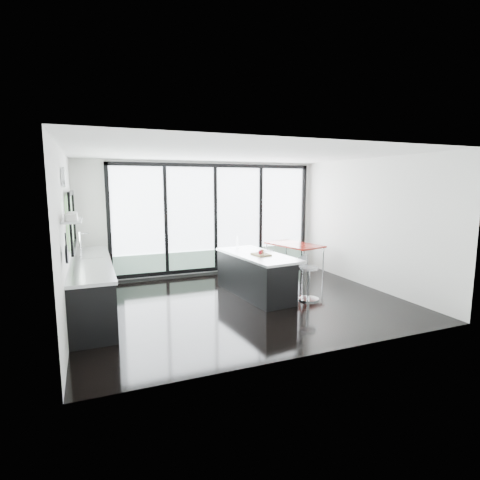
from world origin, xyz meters
name	(u,v)px	position (x,y,z in m)	size (l,w,h in m)	color
floor	(241,301)	(0.00, 0.00, 0.00)	(6.00, 5.00, 0.00)	black
ceiling	(241,154)	(0.00, 0.00, 2.80)	(6.00, 5.00, 0.00)	white
wall_back	(214,223)	(0.27, 2.47, 1.27)	(6.00, 0.09, 2.80)	silver
wall_front	(315,251)	(0.00, -2.50, 1.40)	(6.00, 0.00, 2.80)	silver
wall_left	(68,226)	(-2.97, 0.27, 1.56)	(0.26, 5.00, 2.80)	silver
wall_right	(368,223)	(3.00, 0.00, 1.40)	(0.00, 5.00, 2.80)	silver
counter_cabinets	(92,287)	(-2.67, 0.40, 0.46)	(0.69, 3.24, 1.36)	black
island	(254,274)	(0.40, 0.27, 0.43)	(1.11, 2.17, 1.10)	black
bar_stool_near	(309,283)	(1.25, -0.42, 0.33)	(0.42, 0.42, 0.66)	silver
bar_stool_far	(269,276)	(0.76, 0.34, 0.34)	(0.43, 0.43, 0.68)	silver
red_table	(294,259)	(2.09, 1.59, 0.38)	(0.81, 1.41, 0.76)	maroon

